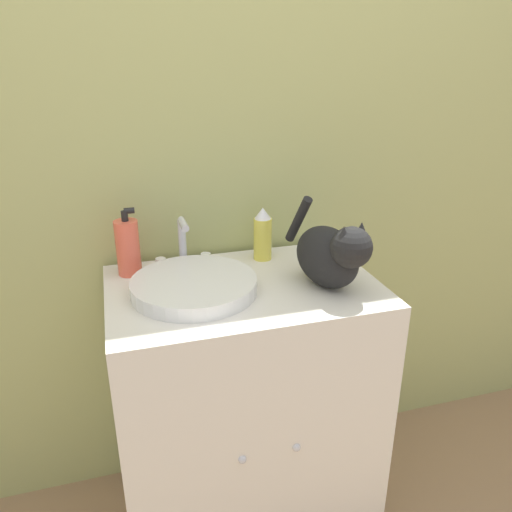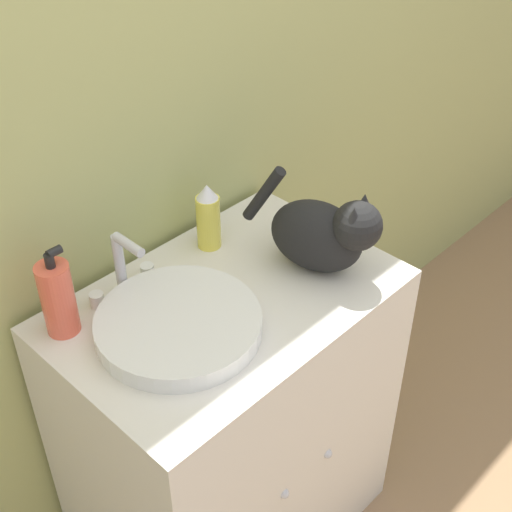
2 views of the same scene
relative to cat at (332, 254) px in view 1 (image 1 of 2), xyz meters
The scene contains 7 objects.
wall_back 0.53m from the cat, 120.99° to the left, with size 6.00×0.05×2.50m.
vanity_cabinet 0.59m from the cat, 160.26° to the left, with size 0.78×0.53×0.87m.
sink_basin 0.39m from the cat, 168.51° to the left, with size 0.35×0.35×0.04m.
faucet 0.46m from the cat, 145.53° to the left, with size 0.17×0.10×0.16m.
cat is the anchor object (origin of this frame).
soap_bottle 0.60m from the cat, 154.51° to the left, with size 0.07×0.07×0.21m.
spray_bottle 0.29m from the cat, 115.22° to the left, with size 0.06×0.06×0.17m.
Camera 1 is at (-0.34, -1.00, 1.49)m, focal length 35.00 mm.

